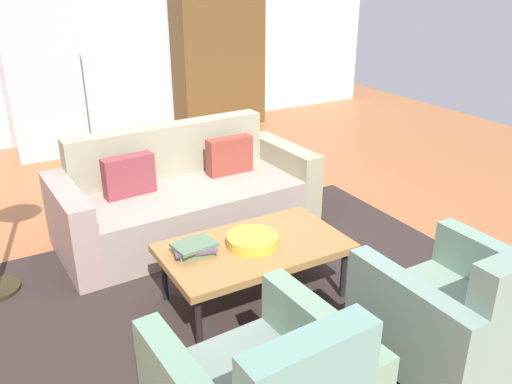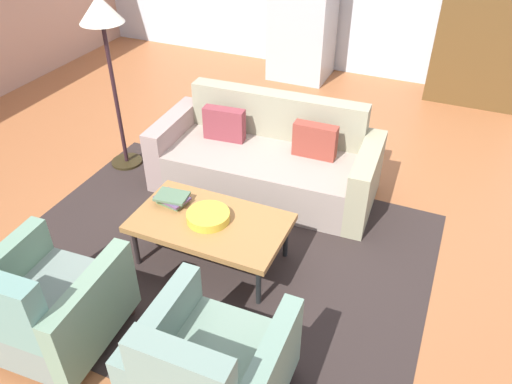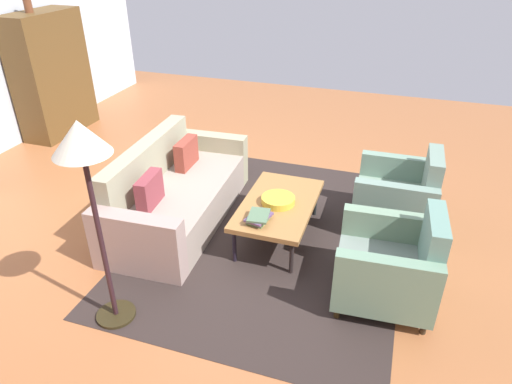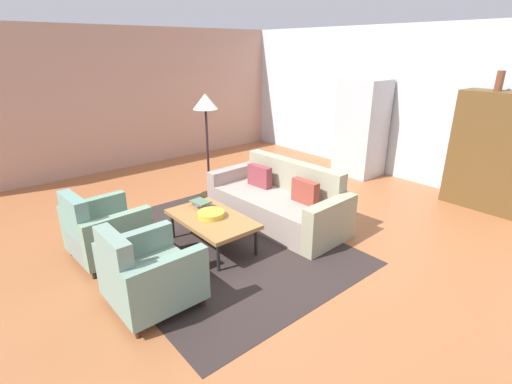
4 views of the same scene
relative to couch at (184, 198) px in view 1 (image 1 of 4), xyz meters
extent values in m
plane|color=#A36037|center=(0.16, -0.45, -0.29)|extent=(10.21, 10.21, 0.00)
cube|color=silver|center=(0.16, 3.21, 1.11)|extent=(8.51, 0.12, 2.80)
cube|color=#2E2523|center=(0.00, -1.14, -0.28)|extent=(3.40, 2.60, 0.01)
cube|color=gray|center=(0.00, -0.09, -0.08)|extent=(1.78, 0.98, 0.42)
cube|color=gray|center=(-0.01, 0.27, 0.14)|extent=(1.75, 0.26, 0.86)
cube|color=#9D9878|center=(0.96, -0.04, 0.02)|extent=(0.22, 0.91, 0.62)
cube|color=gray|center=(-0.96, -0.13, 0.02)|extent=(0.22, 0.91, 0.62)
cube|color=brown|center=(0.45, 0.03, 0.29)|extent=(0.40, 0.13, 0.32)
cube|color=brown|center=(-0.45, -0.01, 0.29)|extent=(0.41, 0.16, 0.32)
cylinder|color=black|center=(-0.53, -0.91, -0.11)|extent=(0.04, 0.04, 0.36)
cylinder|color=black|center=(0.53, -0.91, -0.11)|extent=(0.04, 0.04, 0.36)
cylinder|color=black|center=(-0.53, -1.47, -0.11)|extent=(0.04, 0.04, 0.36)
cylinder|color=black|center=(0.53, -1.47, -0.11)|extent=(0.04, 0.04, 0.36)
cube|color=#9F6E3B|center=(0.00, -1.19, 0.10)|extent=(1.20, 0.70, 0.05)
cylinder|color=#37201C|center=(-0.28, -1.93, -0.24)|extent=(0.05, 0.05, 0.10)
cube|color=gray|center=(-0.26, -2.27, 0.09)|extent=(0.17, 0.81, 0.56)
cylinder|color=#382623|center=(0.26, -1.95, -0.24)|extent=(0.05, 0.05, 0.10)
cylinder|color=black|center=(0.94, -1.94, -0.24)|extent=(0.05, 0.05, 0.10)
cube|color=gray|center=(0.60, -2.29, -0.04)|extent=(0.57, 0.81, 0.30)
cube|color=gray|center=(0.61, -2.62, 0.20)|extent=(0.56, 0.15, 0.78)
cube|color=gray|center=(0.26, -2.29, 0.09)|extent=(0.13, 0.80, 0.56)
cube|color=gray|center=(0.94, -2.28, 0.09)|extent=(0.13, 0.80, 0.56)
cylinder|color=gold|center=(-0.01, -1.19, 0.16)|extent=(0.34, 0.34, 0.07)
cube|color=#547A50|center=(-0.38, -1.10, 0.14)|extent=(0.24, 0.18, 0.03)
cube|color=#5F446C|center=(-0.38, -1.10, 0.17)|extent=(0.29, 0.23, 0.02)
cube|color=#537254|center=(-0.38, -1.10, 0.19)|extent=(0.27, 0.21, 0.02)
cube|color=brown|center=(1.73, 2.86, 0.61)|extent=(1.20, 0.50, 1.80)
cube|color=#442D1B|center=(1.43, 3.11, 0.61)|extent=(0.56, 0.01, 1.51)
cube|color=#3D3216|center=(2.03, 3.11, 0.61)|extent=(0.56, 0.01, 1.51)
cube|color=#B7BABF|center=(-0.62, 2.76, 0.64)|extent=(0.80, 0.70, 1.85)
cylinder|color=#99999E|center=(-0.57, 3.13, 0.73)|extent=(0.02, 0.02, 0.70)
camera|label=1|loc=(-1.48, -3.81, 1.78)|focal=36.93mm
camera|label=2|loc=(1.53, -3.81, 2.55)|focal=35.04mm
camera|label=3|loc=(-3.80, -2.20, 2.49)|focal=32.08mm
camera|label=4|loc=(3.66, -3.55, 2.12)|focal=26.56mm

